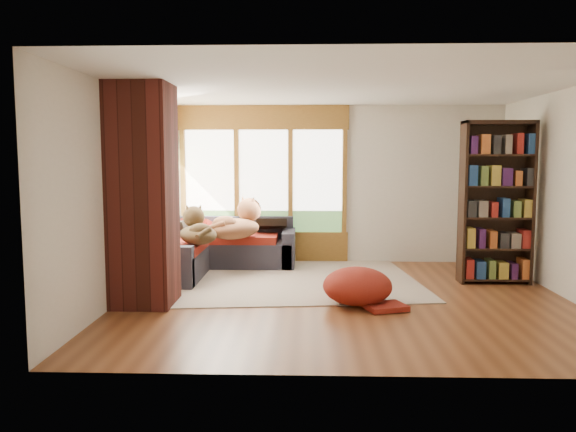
% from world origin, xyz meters
% --- Properties ---
extents(floor, '(5.50, 5.50, 0.00)m').
position_xyz_m(floor, '(0.00, 0.00, 0.00)').
color(floor, brown).
rests_on(floor, ground).
extents(ceiling, '(5.50, 5.50, 0.00)m').
position_xyz_m(ceiling, '(0.00, 0.00, 2.60)').
color(ceiling, white).
extents(wall_back, '(5.50, 0.04, 2.60)m').
position_xyz_m(wall_back, '(0.00, 2.50, 1.30)').
color(wall_back, silver).
rests_on(wall_back, ground).
extents(wall_front, '(5.50, 0.04, 2.60)m').
position_xyz_m(wall_front, '(0.00, -2.50, 1.30)').
color(wall_front, silver).
rests_on(wall_front, ground).
extents(wall_left, '(0.04, 5.00, 2.60)m').
position_xyz_m(wall_left, '(-2.75, 0.00, 1.30)').
color(wall_left, silver).
rests_on(wall_left, ground).
extents(wall_right, '(0.04, 5.00, 2.60)m').
position_xyz_m(wall_right, '(2.75, 0.00, 1.30)').
color(wall_right, silver).
rests_on(wall_right, ground).
extents(windows_back, '(2.82, 0.10, 1.90)m').
position_xyz_m(windows_back, '(-1.20, 2.47, 1.35)').
color(windows_back, brown).
rests_on(windows_back, wall_back).
extents(windows_left, '(0.10, 2.62, 1.90)m').
position_xyz_m(windows_left, '(-2.72, 1.20, 1.35)').
color(windows_left, brown).
rests_on(windows_left, wall_left).
extents(roller_blind, '(0.03, 0.72, 0.90)m').
position_xyz_m(roller_blind, '(-2.69, 2.03, 1.75)').
color(roller_blind, '#899865').
rests_on(roller_blind, wall_left).
extents(brick_chimney, '(0.70, 0.70, 2.60)m').
position_xyz_m(brick_chimney, '(-2.40, -0.35, 1.30)').
color(brick_chimney, '#471914').
rests_on(brick_chimney, ground).
extents(sectional_sofa, '(2.20, 2.20, 0.80)m').
position_xyz_m(sectional_sofa, '(-1.95, 1.70, 0.30)').
color(sectional_sofa, '#24232E').
rests_on(sectional_sofa, ground).
extents(area_rug, '(4.08, 3.29, 0.01)m').
position_xyz_m(area_rug, '(-0.84, 1.01, 0.01)').
color(area_rug, silver).
rests_on(area_rug, ground).
extents(bookshelf, '(0.96, 0.32, 2.25)m').
position_xyz_m(bookshelf, '(2.14, 0.95, 1.12)').
color(bookshelf, black).
rests_on(bookshelf, ground).
extents(pouf, '(0.92, 0.92, 0.45)m').
position_xyz_m(pouf, '(0.13, -0.28, 0.24)').
color(pouf, maroon).
rests_on(pouf, area_rug).
extents(dog_tan, '(1.02, 1.09, 0.53)m').
position_xyz_m(dog_tan, '(-1.52, 1.56, 0.80)').
color(dog_tan, brown).
rests_on(dog_tan, sectional_sofa).
extents(dog_brindle, '(0.78, 0.94, 0.46)m').
position_xyz_m(dog_brindle, '(-2.05, 1.04, 0.76)').
color(dog_brindle, black).
rests_on(dog_brindle, sectional_sofa).
extents(throw_pillows, '(1.98, 1.68, 0.45)m').
position_xyz_m(throw_pillows, '(-1.92, 1.85, 0.79)').
color(throw_pillows, black).
rests_on(throw_pillows, sectional_sofa).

